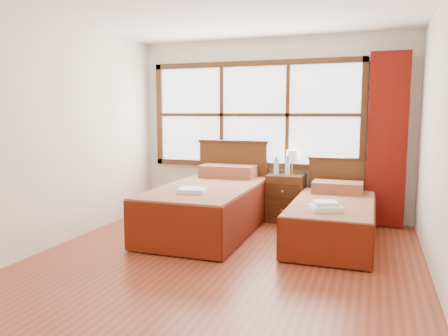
% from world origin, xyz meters
% --- Properties ---
extents(floor, '(4.50, 4.50, 0.00)m').
position_xyz_m(floor, '(0.00, 0.00, 0.00)').
color(floor, brown).
rests_on(floor, ground).
extents(wall_back, '(4.00, 0.00, 4.00)m').
position_xyz_m(wall_back, '(0.00, 2.25, 1.30)').
color(wall_back, silver).
rests_on(wall_back, floor).
extents(wall_left, '(0.00, 4.50, 4.50)m').
position_xyz_m(wall_left, '(-2.00, 0.00, 1.30)').
color(wall_left, silver).
rests_on(wall_left, floor).
extents(wall_right, '(0.00, 4.50, 4.50)m').
position_xyz_m(wall_right, '(2.00, 0.00, 1.30)').
color(wall_right, silver).
rests_on(wall_right, floor).
extents(window, '(3.16, 0.06, 1.56)m').
position_xyz_m(window, '(-0.25, 2.21, 1.50)').
color(window, white).
rests_on(window, wall_back).
extents(curtain, '(0.50, 0.16, 2.30)m').
position_xyz_m(curtain, '(1.60, 2.11, 1.17)').
color(curtain, maroon).
rests_on(curtain, wall_back).
extents(bed_left, '(1.15, 2.24, 1.12)m').
position_xyz_m(bed_left, '(-0.55, 1.20, 0.34)').
color(bed_left, '#391C0C').
rests_on(bed_left, floor).
extents(bed_right, '(0.95, 1.97, 0.91)m').
position_xyz_m(bed_right, '(1.01, 1.20, 0.28)').
color(bed_right, '#391C0C').
rests_on(bed_right, floor).
extents(nightstand, '(0.50, 0.49, 0.67)m').
position_xyz_m(nightstand, '(0.28, 1.99, 0.33)').
color(nightstand, '#4C2810').
rests_on(nightstand, floor).
extents(towels_left, '(0.36, 0.33, 0.05)m').
position_xyz_m(towels_left, '(-0.56, 0.62, 0.63)').
color(towels_left, white).
rests_on(towels_left, bed_left).
extents(towels_right, '(0.40, 0.38, 0.09)m').
position_xyz_m(towels_right, '(0.97, 0.67, 0.53)').
color(towels_right, white).
rests_on(towels_right, bed_right).
extents(lamp, '(0.17, 0.17, 0.34)m').
position_xyz_m(lamp, '(0.35, 2.11, 0.91)').
color(lamp, gold).
rests_on(lamp, nightstand).
extents(bottle_near, '(0.07, 0.07, 0.26)m').
position_xyz_m(bottle_near, '(0.16, 1.92, 0.79)').
color(bottle_near, silver).
rests_on(bottle_near, nightstand).
extents(bottle_far, '(0.07, 0.07, 0.26)m').
position_xyz_m(bottle_far, '(0.31, 1.97, 0.78)').
color(bottle_far, silver).
rests_on(bottle_far, nightstand).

